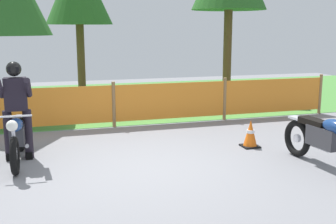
# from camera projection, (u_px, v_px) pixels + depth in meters

# --- Properties ---
(ground) EXTENTS (24.00, 24.00, 0.02)m
(ground) POSITION_uv_depth(u_px,v_px,m) (143.00, 167.00, 6.90)
(ground) COLOR gray
(grass_verge) EXTENTS (24.00, 7.72, 0.01)m
(grass_verge) POSITION_uv_depth(u_px,v_px,m) (94.00, 100.00, 13.28)
(grass_verge) COLOR #4C8C3D
(grass_verge) RESTS_ON ground
(barrier_fence) EXTENTS (11.10, 0.08, 1.05)m
(barrier_fence) POSITION_uv_depth(u_px,v_px,m) (114.00, 104.00, 9.55)
(barrier_fence) COLOR olive
(barrier_fence) RESTS_ON ground
(motorcycle_lead) EXTENTS (0.57, 1.95, 0.92)m
(motorcycle_lead) POSITION_uv_depth(u_px,v_px,m) (18.00, 137.00, 7.02)
(motorcycle_lead) COLOR black
(motorcycle_lead) RESTS_ON ground
(motorcycle_trailing) EXTENTS (0.61, 2.09, 0.99)m
(motorcycle_trailing) POSITION_uv_depth(u_px,v_px,m) (327.00, 140.00, 6.68)
(motorcycle_trailing) COLOR black
(motorcycle_trailing) RESTS_ON ground
(rider_lead) EXTENTS (0.55, 0.68, 1.69)m
(rider_lead) POSITION_uv_depth(u_px,v_px,m) (16.00, 105.00, 7.12)
(rider_lead) COLOR black
(rider_lead) RESTS_ON ground
(traffic_cone) EXTENTS (0.32, 0.32, 0.53)m
(traffic_cone) POSITION_uv_depth(u_px,v_px,m) (250.00, 134.00, 7.97)
(traffic_cone) COLOR black
(traffic_cone) RESTS_ON ground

